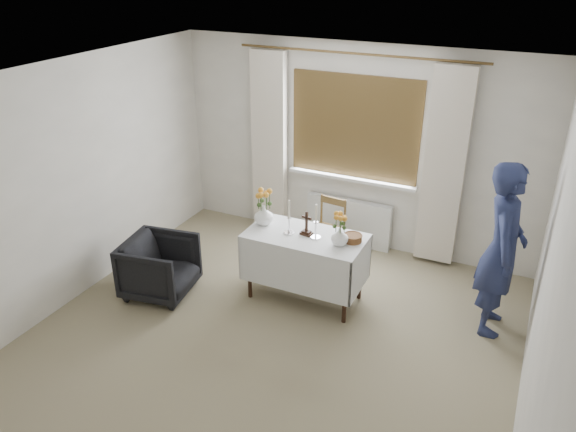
% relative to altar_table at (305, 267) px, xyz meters
% --- Properties ---
extents(ground, '(5.00, 5.00, 0.00)m').
position_rel_altar_table_xyz_m(ground, '(-0.01, -1.03, -0.38)').
color(ground, gray).
rests_on(ground, ground).
extents(altar_table, '(1.24, 0.64, 0.76)m').
position_rel_altar_table_xyz_m(altar_table, '(0.00, 0.00, 0.00)').
color(altar_table, silver).
rests_on(altar_table, ground).
extents(wooden_chair, '(0.40, 0.40, 0.79)m').
position_rel_altar_table_xyz_m(wooden_chair, '(-0.09, 0.83, 0.01)').
color(wooden_chair, '#513C1B').
rests_on(wooden_chair, ground).
extents(armchair, '(0.81, 0.79, 0.65)m').
position_rel_altar_table_xyz_m(armchair, '(-1.46, -0.58, -0.06)').
color(armchair, black).
rests_on(armchair, ground).
extents(person, '(0.48, 0.67, 1.74)m').
position_rel_altar_table_xyz_m(person, '(1.88, 0.33, 0.49)').
color(person, navy).
rests_on(person, ground).
extents(radiator, '(1.10, 0.10, 0.60)m').
position_rel_altar_table_xyz_m(radiator, '(-0.01, 1.39, -0.08)').
color(radiator, silver).
rests_on(radiator, ground).
extents(wooden_cross, '(0.13, 0.11, 0.26)m').
position_rel_altar_table_xyz_m(wooden_cross, '(0.00, 0.02, 0.51)').
color(wooden_cross, black).
rests_on(wooden_cross, altar_table).
extents(candlestick_left, '(0.13, 0.13, 0.37)m').
position_rel_altar_table_xyz_m(candlestick_left, '(-0.17, -0.03, 0.57)').
color(candlestick_left, white).
rests_on(candlestick_left, altar_table).
extents(candlestick_right, '(0.11, 0.11, 0.37)m').
position_rel_altar_table_xyz_m(candlestick_right, '(0.12, -0.01, 0.57)').
color(candlestick_right, white).
rests_on(candlestick_right, altar_table).
extents(flower_vase_left, '(0.24, 0.24, 0.21)m').
position_rel_altar_table_xyz_m(flower_vase_left, '(-0.51, 0.05, 0.49)').
color(flower_vase_left, white).
rests_on(flower_vase_left, altar_table).
extents(flower_vase_right, '(0.23, 0.23, 0.18)m').
position_rel_altar_table_xyz_m(flower_vase_right, '(0.39, -0.04, 0.47)').
color(flower_vase_right, white).
rests_on(flower_vase_right, altar_table).
extents(wicker_basket, '(0.25, 0.25, 0.07)m').
position_rel_altar_table_xyz_m(wicker_basket, '(0.48, 0.08, 0.42)').
color(wicker_basket, brown).
rests_on(wicker_basket, altar_table).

